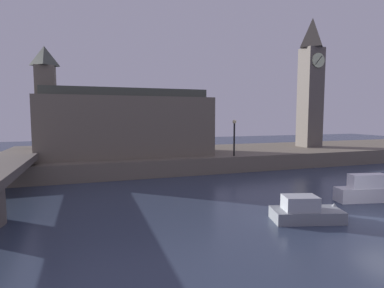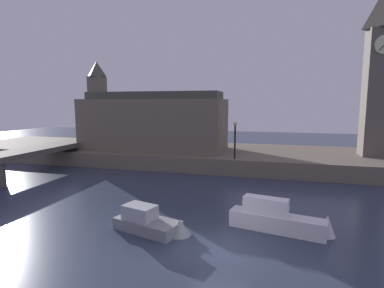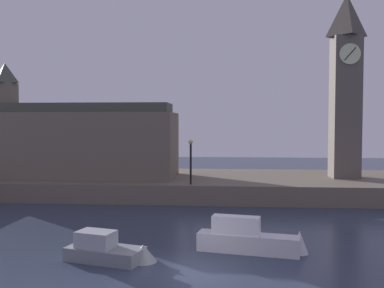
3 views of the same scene
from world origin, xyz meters
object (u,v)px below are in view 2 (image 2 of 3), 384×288
Objects in this scene: parliament_hall at (152,121)px; streetlamp at (235,135)px; boat_ferry_white at (282,220)px; clock_tower at (379,72)px; boat_cruiser_grey at (154,223)px.

streetlamp is at bearing -21.48° from parliament_hall.
boat_ferry_white is (13.74, -15.86, -3.97)m from parliament_hall.
parliament_hall is 21.36m from boat_ferry_white.
boat_ferry_white is at bearing -117.23° from clock_tower.
boat_cruiser_grey is (-15.07, -18.74, -9.05)m from clock_tower.
clock_tower is 3.48× the size of boat_cruiser_grey.
clock_tower reaches higher than streetlamp.
boat_ferry_white is (6.30, 1.71, 0.17)m from boat_cruiser_grey.
parliament_hall reaches higher than boat_cruiser_grey.
parliament_hall is 4.58× the size of streetlamp.
parliament_hall is (-22.51, -1.17, -4.91)m from clock_tower.
clock_tower reaches higher than boat_cruiser_grey.
streetlamp is (-12.71, -5.03, -5.83)m from clock_tower.
clock_tower is at bearing 62.77° from boat_ferry_white.
clock_tower is 21.12m from boat_ferry_white.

